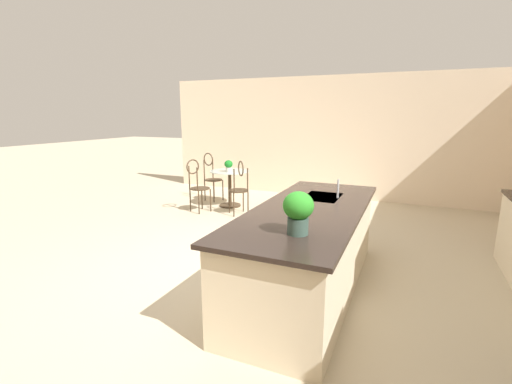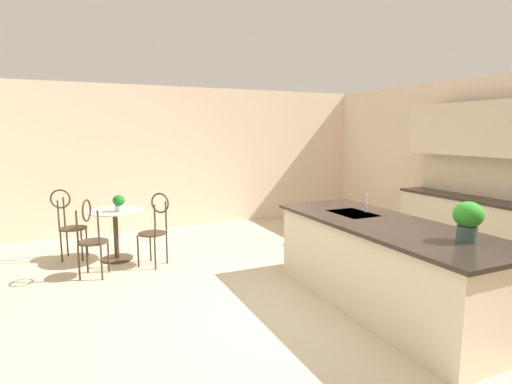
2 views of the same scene
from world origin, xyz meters
The scene contains 10 objects.
ground_plane centered at (0.00, 0.00, 0.00)m, with size 40.00×40.00×0.00m, color beige.
wall_left_window centered at (-4.26, 0.00, 1.35)m, with size 0.12×7.80×2.70m, color beige.
kitchen_island centered at (0.30, 0.85, 0.46)m, with size 2.80×1.06×0.92m.
bistro_table centered at (-2.55, -1.60, 0.45)m, with size 0.80×0.80×0.74m.
chair_near_window centered at (-2.87, -2.21, 0.57)m, with size 0.47×0.52×1.04m.
chair_by_island centered at (-2.03, -1.12, 0.57)m, with size 0.54×0.54×1.04m.
chair_toward_desk centered at (-1.89, -1.95, 0.57)m, with size 0.52×0.49×1.04m.
sink_faucet centered at (-0.25, 1.03, 1.03)m, with size 0.02×0.02×0.22m, color #B2B5BA.
potted_plant_on_table centered at (-2.42, -1.55, 0.87)m, with size 0.17×0.17×0.24m.
potted_plant_counter_far centered at (1.15, 0.98, 1.12)m, with size 0.25×0.25×0.35m.
Camera 1 is at (3.79, 1.77, 1.87)m, focal length 24.95 mm.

